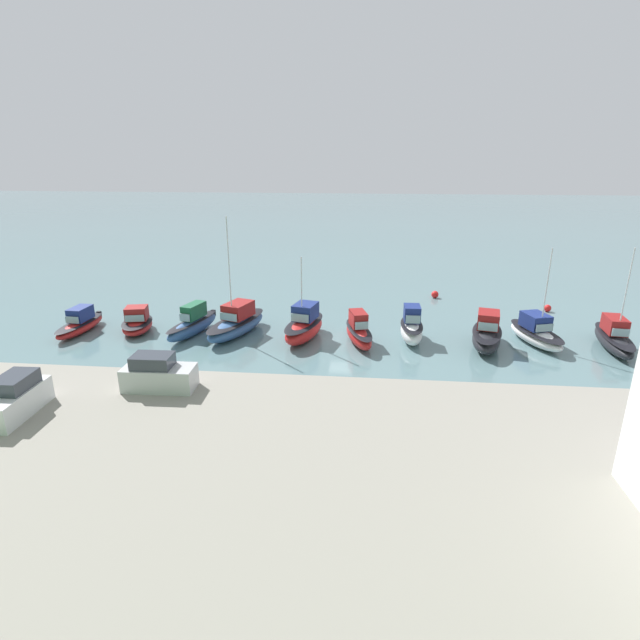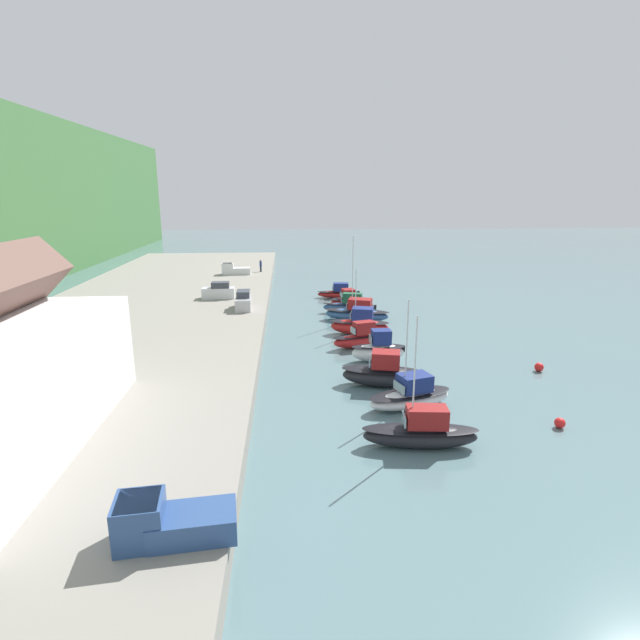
{
  "view_description": "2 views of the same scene",
  "coord_description": "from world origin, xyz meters",
  "px_view_note": "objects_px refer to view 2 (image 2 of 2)",
  "views": [
    {
      "loc": [
        -1.77,
        39.01,
        14.86
      ],
      "look_at": [
        1.92,
        1.69,
        2.29
      ],
      "focal_mm": 28.0,
      "sensor_mm": 36.0,
      "label": 1
    },
    {
      "loc": [
        -48.43,
        7.92,
        15.11
      ],
      "look_at": [
        0.18,
        4.6,
        2.56
      ],
      "focal_mm": 28.0,
      "sensor_mm": 36.0,
      "label": 2
    }
  ],
  "objects_px": {
    "moored_boat_7": "(350,306)",
    "parked_car_2": "(219,291)",
    "moored_boat_3": "(379,350)",
    "mooring_buoy_1": "(560,423)",
    "moored_boat_4": "(361,338)",
    "moored_boat_5": "(360,325)",
    "pickup_truck_1": "(234,269)",
    "moored_boat_9": "(339,292)",
    "person_on_quay": "(261,265)",
    "moored_boat_0": "(421,432)",
    "parked_car_3": "(244,301)",
    "moored_boat_1": "(411,395)",
    "moored_boat_6": "(357,313)",
    "pickup_truck_0": "(166,521)",
    "moored_boat_2": "(382,373)",
    "mooring_buoy_0": "(539,367)",
    "moored_boat_8": "(347,299)"
  },
  "relations": [
    {
      "from": "moored_boat_2",
      "to": "pickup_truck_1",
      "type": "xyz_separation_m",
      "value": [
        47.96,
        16.45,
        1.24
      ]
    },
    {
      "from": "moored_boat_5",
      "to": "mooring_buoy_1",
      "type": "bearing_deg",
      "value": -142.59
    },
    {
      "from": "moored_boat_4",
      "to": "moored_boat_7",
      "type": "height_order",
      "value": "moored_boat_7"
    },
    {
      "from": "pickup_truck_0",
      "to": "moored_boat_1",
      "type": "bearing_deg",
      "value": -49.0
    },
    {
      "from": "moored_boat_4",
      "to": "parked_car_3",
      "type": "relative_size",
      "value": 1.44
    },
    {
      "from": "pickup_truck_0",
      "to": "parked_car_3",
      "type": "bearing_deg",
      "value": -6.35
    },
    {
      "from": "moored_boat_3",
      "to": "mooring_buoy_1",
      "type": "distance_m",
      "value": 16.95
    },
    {
      "from": "moored_boat_6",
      "to": "moored_boat_7",
      "type": "relative_size",
      "value": 1.42
    },
    {
      "from": "pickup_truck_0",
      "to": "moored_boat_7",
      "type": "bearing_deg",
      "value": -23.2
    },
    {
      "from": "pickup_truck_1",
      "to": "moored_boat_9",
      "type": "bearing_deg",
      "value": -132.35
    },
    {
      "from": "moored_boat_4",
      "to": "moored_boat_2",
      "type": "bearing_deg",
      "value": 165.33
    },
    {
      "from": "moored_boat_3",
      "to": "moored_boat_6",
      "type": "height_order",
      "value": "moored_boat_6"
    },
    {
      "from": "moored_boat_2",
      "to": "parked_car_3",
      "type": "xyz_separation_m",
      "value": [
        21.83,
        12.68,
        1.34
      ]
    },
    {
      "from": "moored_boat_0",
      "to": "moored_boat_9",
      "type": "height_order",
      "value": "moored_boat_0"
    },
    {
      "from": "parked_car_2",
      "to": "pickup_truck_0",
      "type": "relative_size",
      "value": 0.87
    },
    {
      "from": "moored_boat_9",
      "to": "parked_car_2",
      "type": "distance_m",
      "value": 17.82
    },
    {
      "from": "moored_boat_6",
      "to": "parked_car_2",
      "type": "bearing_deg",
      "value": 85.37
    },
    {
      "from": "mooring_buoy_1",
      "to": "mooring_buoy_0",
      "type": "bearing_deg",
      "value": -20.5
    },
    {
      "from": "moored_boat_0",
      "to": "moored_boat_9",
      "type": "xyz_separation_m",
      "value": [
        44.39,
        0.33,
        -0.18
      ]
    },
    {
      "from": "moored_boat_6",
      "to": "mooring_buoy_1",
      "type": "bearing_deg",
      "value": -143.17
    },
    {
      "from": "moored_boat_6",
      "to": "pickup_truck_0",
      "type": "height_order",
      "value": "moored_boat_6"
    },
    {
      "from": "moored_boat_6",
      "to": "person_on_quay",
      "type": "relative_size",
      "value": 4.74
    },
    {
      "from": "moored_boat_7",
      "to": "mooring_buoy_1",
      "type": "relative_size",
      "value": 10.13
    },
    {
      "from": "moored_boat_3",
      "to": "parked_car_2",
      "type": "bearing_deg",
      "value": 36.82
    },
    {
      "from": "moored_boat_8",
      "to": "parked_car_2",
      "type": "bearing_deg",
      "value": 81.82
    },
    {
      "from": "moored_boat_4",
      "to": "moored_boat_5",
      "type": "distance_m",
      "value": 4.58
    },
    {
      "from": "moored_boat_7",
      "to": "mooring_buoy_0",
      "type": "distance_m",
      "value": 25.99
    },
    {
      "from": "moored_boat_3",
      "to": "mooring_buoy_1",
      "type": "relative_size",
      "value": 7.06
    },
    {
      "from": "moored_boat_7",
      "to": "parked_car_2",
      "type": "distance_m",
      "value": 17.44
    },
    {
      "from": "moored_boat_0",
      "to": "moored_boat_8",
      "type": "bearing_deg",
      "value": 5.11
    },
    {
      "from": "moored_boat_8",
      "to": "pickup_truck_1",
      "type": "xyz_separation_m",
      "value": [
        18.41,
        17.25,
        1.53
      ]
    },
    {
      "from": "moored_boat_9",
      "to": "moored_boat_4",
      "type": "bearing_deg",
      "value": -177.59
    },
    {
      "from": "moored_boat_7",
      "to": "mooring_buoy_0",
      "type": "bearing_deg",
      "value": -132.91
    },
    {
      "from": "moored_boat_3",
      "to": "mooring_buoy_1",
      "type": "height_order",
      "value": "moored_boat_3"
    },
    {
      "from": "moored_boat_4",
      "to": "mooring_buoy_1",
      "type": "xyz_separation_m",
      "value": [
        -18.35,
        -10.45,
        -0.62
      ]
    },
    {
      "from": "moored_boat_0",
      "to": "parked_car_3",
      "type": "bearing_deg",
      "value": 28.08
    },
    {
      "from": "moored_boat_7",
      "to": "mooring_buoy_1",
      "type": "height_order",
      "value": "moored_boat_7"
    },
    {
      "from": "moored_boat_9",
      "to": "pickup_truck_1",
      "type": "bearing_deg",
      "value": 54.06
    },
    {
      "from": "moored_boat_3",
      "to": "parked_car_2",
      "type": "relative_size",
      "value": 1.17
    },
    {
      "from": "moored_boat_1",
      "to": "moored_boat_6",
      "type": "xyz_separation_m",
      "value": [
        24.91,
        0.37,
        0.13
      ]
    },
    {
      "from": "moored_boat_4",
      "to": "moored_boat_9",
      "type": "xyz_separation_m",
      "value": [
        24.21,
        -0.31,
        -0.19
      ]
    },
    {
      "from": "person_on_quay",
      "to": "pickup_truck_1",
      "type": "bearing_deg",
      "value": 118.58
    },
    {
      "from": "moored_boat_3",
      "to": "moored_boat_9",
      "type": "xyz_separation_m",
      "value": [
        28.54,
        0.63,
        -0.34
      ]
    },
    {
      "from": "moored_boat_7",
      "to": "mooring_buoy_1",
      "type": "distance_m",
      "value": 33.99
    },
    {
      "from": "moored_boat_2",
      "to": "moored_boat_3",
      "type": "distance_m",
      "value": 5.96
    },
    {
      "from": "moored_boat_2",
      "to": "pickup_truck_1",
      "type": "bearing_deg",
      "value": 31.71
    },
    {
      "from": "moored_boat_5",
      "to": "person_on_quay",
      "type": "bearing_deg",
      "value": 33.08
    },
    {
      "from": "moored_boat_8",
      "to": "parked_car_3",
      "type": "xyz_separation_m",
      "value": [
        -7.72,
        13.48,
        1.62
      ]
    },
    {
      "from": "moored_boat_9",
      "to": "mooring_buoy_0",
      "type": "height_order",
      "value": "moored_boat_9"
    },
    {
      "from": "moored_boat_4",
      "to": "moored_boat_6",
      "type": "height_order",
      "value": "moored_boat_6"
    }
  ]
}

